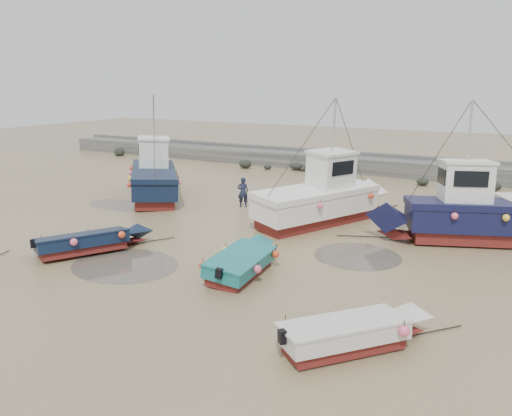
# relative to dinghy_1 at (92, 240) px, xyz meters

# --- Properties ---
(ground) EXTENTS (120.00, 120.00, 0.00)m
(ground) POSITION_rel_dinghy_1_xyz_m (4.52, 1.91, -0.55)
(ground) COLOR #957F56
(ground) RESTS_ON ground
(seawall) EXTENTS (60.00, 4.92, 1.50)m
(seawall) POSITION_rel_dinghy_1_xyz_m (4.57, 23.90, 0.08)
(seawall) COLOR slate
(seawall) RESTS_ON ground
(puddle_a) EXTENTS (4.37, 4.37, 0.01)m
(puddle_a) POSITION_rel_dinghy_1_xyz_m (2.30, -0.54, -0.54)
(puddle_a) COLOR #544E42
(puddle_a) RESTS_ON ground
(puddle_b) EXTENTS (3.59, 3.59, 0.01)m
(puddle_b) POSITION_rel_dinghy_1_xyz_m (9.99, 4.83, -0.54)
(puddle_b) COLOR #544E42
(puddle_b) RESTS_ON ground
(puddle_c) EXTENTS (4.31, 4.31, 0.01)m
(puddle_c) POSITION_rel_dinghy_1_xyz_m (-4.84, 6.79, -0.54)
(puddle_c) COLOR #544E42
(puddle_c) RESTS_ON ground
(puddle_d) EXTENTS (5.46, 5.46, 0.01)m
(puddle_d) POSITION_rel_dinghy_1_xyz_m (5.68, 10.69, -0.54)
(puddle_d) COLOR #544E42
(puddle_d) RESTS_ON ground
(dinghy_1) EXTENTS (3.77, 5.49, 1.43)m
(dinghy_1) POSITION_rel_dinghy_1_xyz_m (0.00, 0.00, 0.00)
(dinghy_1) COLOR maroon
(dinghy_1) RESTS_ON ground
(dinghy_2) EXTENTS (2.09, 5.61, 1.43)m
(dinghy_2) POSITION_rel_dinghy_1_xyz_m (6.76, 1.02, 0.01)
(dinghy_2) COLOR maroon
(dinghy_2) RESTS_ON ground
(dinghy_3) EXTENTS (4.27, 4.66, 1.43)m
(dinghy_3) POSITION_rel_dinghy_1_xyz_m (12.17, -2.35, 0.00)
(dinghy_3) COLOR maroon
(dinghy_3) RESTS_ON ground
(cabin_boat_0) EXTENTS (7.73, 8.69, 6.22)m
(cabin_boat_0) POSITION_rel_dinghy_1_xyz_m (-4.59, 9.50, 0.78)
(cabin_boat_0) COLOR maroon
(cabin_boat_0) RESTS_ON ground
(cabin_boat_1) EXTENTS (5.52, 9.34, 6.22)m
(cabin_boat_1) POSITION_rel_dinghy_1_xyz_m (6.93, 8.96, 0.80)
(cabin_boat_1) COLOR maroon
(cabin_boat_1) RESTS_ON ground
(cabin_boat_2) EXTENTS (9.46, 4.94, 6.22)m
(cabin_boat_2) POSITION_rel_dinghy_1_xyz_m (13.74, 8.98, 0.81)
(cabin_boat_2) COLOR maroon
(cabin_boat_2) RESTS_ON ground
(person) EXTENTS (0.74, 0.62, 1.73)m
(person) POSITION_rel_dinghy_1_xyz_m (1.73, 9.77, -0.55)
(person) COLOR #181F36
(person) RESTS_ON ground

